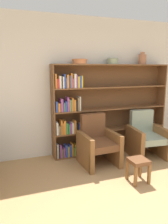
% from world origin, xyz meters
% --- Properties ---
extents(wall_back, '(12.00, 0.06, 2.75)m').
position_xyz_m(wall_back, '(0.00, 2.64, 1.38)').
color(wall_back, silver).
rests_on(wall_back, ground).
extents(bookshelf, '(2.51, 0.30, 1.83)m').
position_xyz_m(bookshelf, '(0.27, 2.47, 0.90)').
color(bookshelf, brown).
rests_on(bookshelf, ground).
extents(bowl_copper, '(0.30, 0.30, 0.10)m').
position_xyz_m(bowl_copper, '(-0.17, 2.45, 1.89)').
color(bowl_copper, '#C67547').
rests_on(bowl_copper, bookshelf).
extents(bowl_slate, '(0.24, 0.24, 0.12)m').
position_xyz_m(bowl_slate, '(0.53, 2.45, 1.90)').
color(bowl_slate, gray).
rests_on(bowl_slate, bookshelf).
extents(vase_tall, '(0.16, 0.16, 0.25)m').
position_xyz_m(vase_tall, '(1.23, 2.45, 1.94)').
color(vase_tall, '#A36647').
rests_on(vase_tall, bookshelf).
extents(armchair_leather, '(0.67, 0.71, 0.91)m').
position_xyz_m(armchair_leather, '(-0.00, 1.94, 0.39)').
color(armchair_leather, brown).
rests_on(armchair_leather, ground).
extents(armchair_cushioned, '(0.71, 0.74, 0.91)m').
position_xyz_m(armchair_cushioned, '(1.06, 1.94, 0.39)').
color(armchair_cushioned, brown).
rests_on(armchair_cushioned, ground).
extents(footstool, '(0.28, 0.28, 0.37)m').
position_xyz_m(footstool, '(0.32, 1.10, 0.29)').
color(footstool, brown).
rests_on(footstool, ground).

